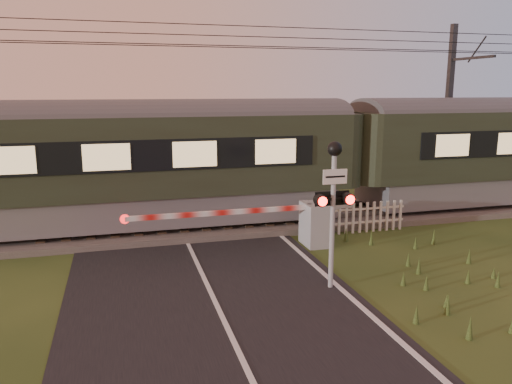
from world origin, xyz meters
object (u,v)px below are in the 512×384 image
object	(u,v)px
boom_gate	(307,223)
picket_fence	(357,218)
train	(349,155)
catenary_mast	(449,108)
crossing_signal	(333,189)

from	to	relation	value
boom_gate	picket_fence	distance (m)	2.06
train	boom_gate	world-z (taller)	train
picket_fence	catenary_mast	distance (m)	7.86
train	catenary_mast	distance (m)	5.99
boom_gate	catenary_mast	distance (m)	9.69
crossing_signal	catenary_mast	distance (m)	11.59
boom_gate	crossing_signal	size ratio (longest dim) A/B	1.95
boom_gate	crossing_signal	bearing A→B (deg)	-101.02
boom_gate	catenary_mast	xyz separation A→B (m)	(7.87, 4.88, 2.84)
crossing_signal	boom_gate	bearing A→B (deg)	78.98
boom_gate	crossing_signal	distance (m)	3.38
train	picket_fence	xyz separation A→B (m)	(-0.58, -1.89, -1.64)
train	picket_fence	world-z (taller)	train
train	boom_gate	distance (m)	3.92
train	crossing_signal	bearing A→B (deg)	-118.61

